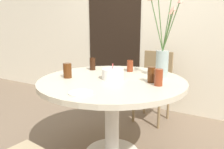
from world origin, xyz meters
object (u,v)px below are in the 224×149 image
flower_vase (163,53)px  chair_far_back (154,82)px  side_plate (81,93)px  drink_glass_4 (159,77)px  drink_glass_2 (130,66)px  drink_glass_1 (93,64)px  drink_glass_0 (67,71)px  birthday_cake (113,74)px  drink_glass_3 (151,75)px

flower_vase → chair_far_back: bearing=113.1°
side_plate → drink_glass_4: bearing=49.2°
drink_glass_2 → drink_glass_4: (0.43, -0.38, 0.01)m
side_plate → drink_glass_2: (-0.03, 0.85, 0.05)m
flower_vase → drink_glass_2: size_ratio=6.84×
drink_glass_1 → drink_glass_2: (0.38, 0.13, -0.01)m
drink_glass_4 → drink_glass_0: bearing=-169.2°
birthday_cake → side_plate: bearing=-88.3°
birthday_cake → drink_glass_4: bearing=-1.4°
drink_glass_2 → chair_far_back: bearing=85.1°
side_plate → drink_glass_4: (0.40, 0.47, 0.06)m
flower_vase → drink_glass_4: size_ratio=5.99×
drink_glass_0 → drink_glass_4: (0.80, 0.15, 0.00)m
drink_glass_2 → drink_glass_3: size_ratio=0.89×
drink_glass_2 → drink_glass_1: bearing=-161.5°
drink_glass_0 → drink_glass_1: size_ratio=1.01×
side_plate → drink_glass_0: size_ratio=1.32×
drink_glass_3 → drink_glass_4: (0.08, -0.07, 0.00)m
drink_glass_3 → drink_glass_4: bearing=-39.3°
drink_glass_2 → drink_glass_3: drink_glass_3 is taller
birthday_cake → flower_vase: (0.35, 0.29, 0.18)m
chair_far_back → birthday_cake: 1.06m
birthday_cake → drink_glass_3: birthday_cake is taller
drink_glass_2 → drink_glass_3: bearing=-42.0°
birthday_cake → drink_glass_3: size_ratio=1.45×
drink_glass_0 → drink_glass_3: (0.71, 0.22, -0.00)m
chair_far_back → drink_glass_0: chair_far_back is taller
drink_glass_0 → drink_glass_4: same height
drink_glass_0 → flower_vase: bearing=32.0°
birthday_cake → drink_glass_0: 0.41m
flower_vase → side_plate: 0.87m
flower_vase → drink_glass_0: size_ratio=6.03×
birthday_cake → drink_glass_3: bearing=10.0°
drink_glass_3 → flower_vase: bearing=85.7°
chair_far_back → drink_glass_1: (-0.43, -0.77, 0.32)m
side_plate → drink_glass_2: drink_glass_2 is taller
chair_far_back → side_plate: 1.52m
drink_glass_3 → drink_glass_0: bearing=-162.7°
side_plate → flower_vase: bearing=66.4°
birthday_cake → drink_glass_4: (0.42, -0.01, 0.02)m
flower_vase → side_plate: bearing=-113.6°
flower_vase → birthday_cake: bearing=-140.1°
drink_glass_3 → drink_glass_4: size_ratio=0.98×
birthday_cake → flower_vase: flower_vase is taller
birthday_cake → drink_glass_1: bearing=147.8°
chair_far_back → drink_glass_4: bearing=-67.1°
drink_glass_3 → birthday_cake: bearing=-170.0°
birthday_cake → chair_far_back: bearing=87.6°
side_plate → drink_glass_2: 0.85m
flower_vase → drink_glass_1: size_ratio=6.11×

